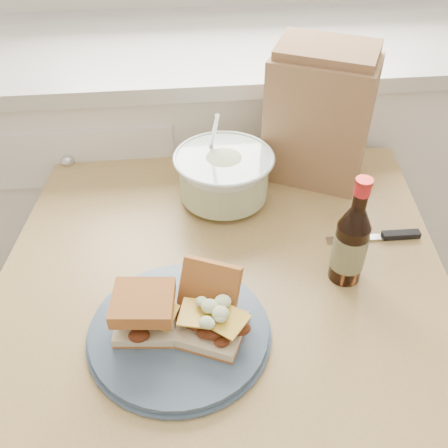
{
  "coord_description": "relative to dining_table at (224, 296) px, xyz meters",
  "views": [
    {
      "loc": [
        -0.21,
        0.26,
        1.46
      ],
      "look_at": [
        -0.13,
        1.01,
        0.82
      ],
      "focal_mm": 40.0,
      "sensor_mm": 36.0,
      "label": 1
    }
  ],
  "objects": [
    {
      "name": "beer_bottle",
      "position": [
        0.23,
        -0.07,
        0.2
      ],
      "size": [
        0.06,
        0.06,
        0.23
      ],
      "rotation": [
        0.0,
        0.0,
        -0.42
      ],
      "color": "black",
      "rests_on": "dining_table"
    },
    {
      "name": "sandwich_right",
      "position": [
        -0.04,
        -0.17,
        0.16
      ],
      "size": [
        0.14,
        0.19,
        0.09
      ],
      "rotation": [
        0.0,
        0.0,
        -0.43
      ],
      "color": "beige",
      "rests_on": "plate"
    },
    {
      "name": "paper_bag",
      "position": [
        0.25,
        0.29,
        0.26
      ],
      "size": [
        0.27,
        0.24,
        0.3
      ],
      "primitive_type": "cube",
      "rotation": [
        0.0,
        0.0,
        -0.47
      ],
      "color": "#9A744A",
      "rests_on": "dining_table"
    },
    {
      "name": "sandwich_left",
      "position": [
        -0.15,
        -0.17,
        0.17
      ],
      "size": [
        0.11,
        0.1,
        0.08
      ],
      "rotation": [
        0.0,
        0.0,
        -0.11
      ],
      "color": "beige",
      "rests_on": "plate"
    },
    {
      "name": "knife",
      "position": [
        0.36,
        0.03,
        0.12
      ],
      "size": [
        0.2,
        0.02,
        0.01
      ],
      "rotation": [
        0.0,
        0.0,
        -0.02
      ],
      "color": "silver",
      "rests_on": "dining_table"
    },
    {
      "name": "dining_table",
      "position": [
        0.0,
        0.0,
        0.0
      ],
      "size": [
        1.0,
        1.0,
        0.74
      ],
      "rotation": [
        0.0,
        0.0,
        -0.13
      ],
      "color": "tan",
      "rests_on": "ground"
    },
    {
      "name": "plate",
      "position": [
        -0.1,
        -0.18,
        0.12
      ],
      "size": [
        0.31,
        0.31,
        0.02
      ],
      "primitive_type": "cylinder",
      "color": "#405268",
      "rests_on": "dining_table"
    },
    {
      "name": "cabinet_run",
      "position": [
        0.14,
        0.71,
        -0.16
      ],
      "size": [
        2.5,
        0.64,
        0.94
      ],
      "color": "white",
      "rests_on": "ground"
    },
    {
      "name": "coleslaw_bowl",
      "position": [
        0.02,
        0.21,
        0.17
      ],
      "size": [
        0.23,
        0.23,
        0.23
      ],
      "color": "white",
      "rests_on": "dining_table"
    }
  ]
}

